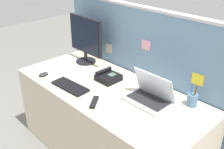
% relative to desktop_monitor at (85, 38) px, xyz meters
% --- Properties ---
extents(desk, '(1.83, 0.79, 0.74)m').
position_rel_desktop_monitor_xyz_m(desk, '(0.59, -0.23, -0.64)').
color(desk, beige).
rests_on(desk, ground_plane).
extents(cubicle_divider, '(1.98, 0.08, 1.40)m').
position_rel_desktop_monitor_xyz_m(cubicle_divider, '(0.59, 0.20, -0.31)').
color(cubicle_divider, '#6084A3').
rests_on(cubicle_divider, ground_plane).
extents(desktop_monitor, '(0.47, 0.21, 0.49)m').
position_rel_desktop_monitor_xyz_m(desktop_monitor, '(0.00, 0.00, 0.00)').
color(desktop_monitor, black).
rests_on(desktop_monitor, desk).
extents(laptop, '(0.37, 0.25, 0.24)m').
position_rel_desktop_monitor_xyz_m(laptop, '(0.97, -0.13, -0.20)').
color(laptop, '#B2B5BC').
rests_on(laptop, desk).
extents(desk_phone, '(0.19, 0.20, 0.09)m').
position_rel_desktop_monitor_xyz_m(desk_phone, '(0.47, -0.12, -0.23)').
color(desk_phone, black).
rests_on(desk_phone, desk).
extents(keyboard_main, '(0.37, 0.17, 0.02)m').
position_rel_desktop_monitor_xyz_m(keyboard_main, '(0.34, -0.46, -0.25)').
color(keyboard_main, black).
rests_on(keyboard_main, desk).
extents(computer_mouse_right_hand, '(0.06, 0.10, 0.03)m').
position_rel_desktop_monitor_xyz_m(computer_mouse_right_hand, '(-0.02, -0.51, -0.25)').
color(computer_mouse_right_hand, '#232328').
rests_on(computer_mouse_right_hand, desk).
extents(pen_cup, '(0.08, 0.08, 0.19)m').
position_rel_desktop_monitor_xyz_m(pen_cup, '(1.25, 0.06, -0.21)').
color(pen_cup, '#4C7093').
rests_on(pen_cup, desk).
extents(cell_phone_white_slab, '(0.12, 0.15, 0.01)m').
position_rel_desktop_monitor_xyz_m(cell_phone_white_slab, '(-0.23, -0.55, -0.26)').
color(cell_phone_white_slab, silver).
rests_on(cell_phone_white_slab, desk).
extents(tv_remote, '(0.14, 0.16, 0.02)m').
position_rel_desktop_monitor_xyz_m(tv_remote, '(0.69, -0.48, -0.26)').
color(tv_remote, black).
rests_on(tv_remote, desk).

